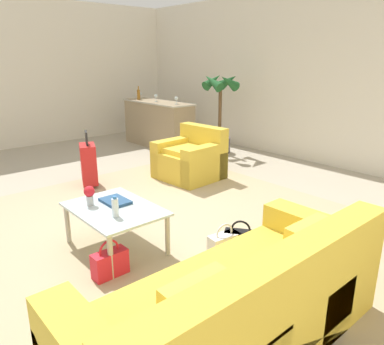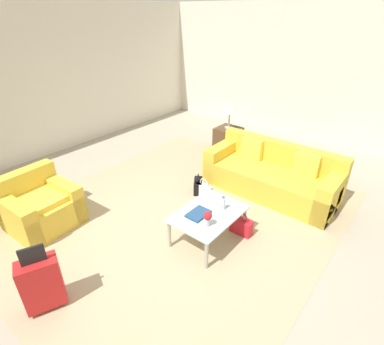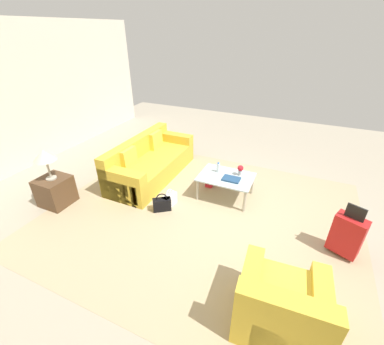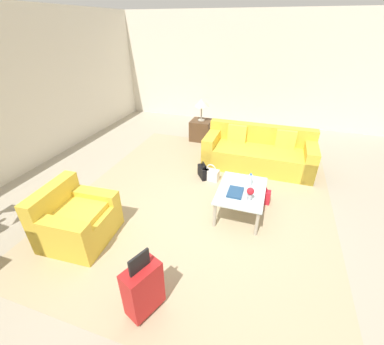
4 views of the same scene
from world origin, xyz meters
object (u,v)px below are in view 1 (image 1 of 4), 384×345
at_px(couch, 242,314).
at_px(water_bottle, 115,207).
at_px(coffee_table_book, 115,201).
at_px(handbag_white, 224,245).
at_px(coffee_table, 115,213).
at_px(wine_glass_left_of_centre, 156,97).
at_px(handbag_black, 240,241).
at_px(wine_bottle_amber, 139,94).
at_px(flower_vase, 89,194).
at_px(wine_glass_leftmost, 140,94).
at_px(potted_palm, 220,112).
at_px(bar_console, 158,123).
at_px(suitcase_red, 89,163).
at_px(handbag_red, 110,263).
at_px(armchair, 192,160).
at_px(wine_glass_right_of_centre, 176,99).

relative_size(couch, water_bottle, 11.14).
height_order(coffee_table_book, handbag_white, coffee_table_book).
distance_m(couch, coffee_table, 1.80).
xyz_separation_m(wine_glass_left_of_centre, handbag_black, (4.40, -2.17, -0.96)).
bearing_deg(wine_bottle_amber, flower_vase, -39.26).
xyz_separation_m(wine_glass_left_of_centre, handbag_white, (4.35, -2.35, -0.96)).
bearing_deg(wine_glass_leftmost, coffee_table_book, -36.73).
relative_size(handbag_black, potted_palm, 0.22).
bearing_deg(coffee_table_book, handbag_black, 37.97).
relative_size(flower_vase, handbag_white, 0.57).
bearing_deg(coffee_table, wine_bottle_amber, 143.64).
distance_m(bar_console, suitcase_red, 2.83).
distance_m(flower_vase, handbag_red, 0.79).
bearing_deg(couch, coffee_table_book, 174.62).
relative_size(armchair, wine_glass_left_of_centre, 6.29).
bearing_deg(handbag_black, coffee_table_book, -141.76).
bearing_deg(handbag_red, water_bottle, 135.84).
bearing_deg(armchair, wine_glass_leftmost, 162.10).
bearing_deg(handbag_red, wine_glass_leftmost, 143.36).
xyz_separation_m(armchair, wine_glass_right_of_centre, (-1.55, 0.94, 0.80)).
relative_size(wine_glass_right_of_centre, handbag_black, 0.43).
distance_m(wine_glass_leftmost, wine_glass_right_of_centre, 1.29).
xyz_separation_m(coffee_table, handbag_black, (0.90, 0.89, -0.27)).
distance_m(coffee_table, coffee_table_book, 0.16).
distance_m(coffee_table, potted_palm, 4.33).
height_order(wine_bottle_amber, handbag_red, wine_bottle_amber).
xyz_separation_m(water_bottle, handbag_red, (0.21, -0.20, -0.42)).
relative_size(couch, coffee_table_book, 7.14).
bearing_deg(wine_glass_leftmost, water_bottle, -36.23).
distance_m(armchair, wine_glass_leftmost, 3.09).
height_order(wine_glass_leftmost, wine_glass_right_of_centre, same).
bearing_deg(water_bottle, suitcase_red, 160.02).
bearing_deg(handbag_black, couch, -47.92).
height_order(couch, coffee_table, couch).
bearing_deg(bar_console, coffee_table_book, -41.78).
relative_size(coffee_table, handbag_white, 2.82).
distance_m(armchair, coffee_table, 2.53).
height_order(wine_glass_leftmost, handbag_white, wine_glass_leftmost).
relative_size(couch, handbag_white, 6.35).
height_order(wine_bottle_amber, potted_palm, potted_palm).
distance_m(flower_vase, bar_console, 4.62).
bearing_deg(coffee_table_book, wine_glass_leftmost, 142.99).
bearing_deg(suitcase_red, handbag_black, 3.67).
distance_m(wine_glass_leftmost, handbag_black, 5.59).
relative_size(bar_console, handbag_white, 5.24).
xyz_separation_m(wine_glass_leftmost, wine_glass_left_of_centre, (0.64, -0.02, 0.00)).
bearing_deg(wine_glass_leftmost, couch, -28.20).
relative_size(couch, coffee_table, 2.25).
bearing_deg(couch, coffee_table, 176.81).
bearing_deg(handbag_white, potted_palm, 135.55).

